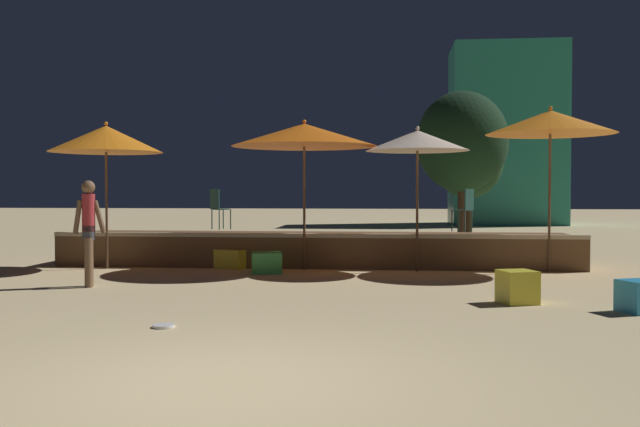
{
  "coord_description": "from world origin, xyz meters",
  "views": [
    {
      "loc": [
        1.35,
        -5.63,
        1.55
      ],
      "look_at": [
        0.0,
        7.92,
        1.14
      ],
      "focal_mm": 40.0,
      "sensor_mm": 36.0,
      "label": 1
    }
  ],
  "objects_px": {
    "patio_umbrella_0": "(304,135)",
    "background_tree_1": "(469,161)",
    "bistro_chair_0": "(218,205)",
    "frisbee_disc": "(164,326)",
    "cube_seat_1": "(517,287)",
    "background_tree_0": "(462,142)",
    "person_0": "(89,229)",
    "cube_seat_3": "(640,296)",
    "cube_seat_2": "(235,258)",
    "bistro_chair_1": "(466,206)",
    "patio_umbrella_1": "(417,141)",
    "patio_umbrella_3": "(550,122)",
    "cube_seat_0": "(266,263)",
    "patio_umbrella_2": "(106,139)"
  },
  "relations": [
    {
      "from": "patio_umbrella_0",
      "to": "background_tree_1",
      "type": "height_order",
      "value": "background_tree_1"
    },
    {
      "from": "bistro_chair_0",
      "to": "frisbee_disc",
      "type": "bearing_deg",
      "value": 142.82
    },
    {
      "from": "patio_umbrella_0",
      "to": "cube_seat_1",
      "type": "xyz_separation_m",
      "value": [
        3.47,
        -3.97,
        -2.45
      ]
    },
    {
      "from": "bistro_chair_0",
      "to": "background_tree_0",
      "type": "distance_m",
      "value": 11.31
    },
    {
      "from": "person_0",
      "to": "background_tree_0",
      "type": "distance_m",
      "value": 15.62
    },
    {
      "from": "cube_seat_3",
      "to": "background_tree_1",
      "type": "relative_size",
      "value": 0.14
    },
    {
      "from": "cube_seat_2",
      "to": "frisbee_disc",
      "type": "xyz_separation_m",
      "value": [
        0.6,
        -6.41,
        -0.17
      ]
    },
    {
      "from": "cube_seat_1",
      "to": "background_tree_0",
      "type": "height_order",
      "value": "background_tree_0"
    },
    {
      "from": "cube_seat_3",
      "to": "bistro_chair_1",
      "type": "xyz_separation_m",
      "value": [
        -1.62,
        5.75,
        1.05
      ]
    },
    {
      "from": "bistro_chair_1",
      "to": "frisbee_disc",
      "type": "xyz_separation_m",
      "value": [
        -4.15,
        -7.34,
        -1.24
      ]
    },
    {
      "from": "patio_umbrella_1",
      "to": "patio_umbrella_3",
      "type": "bearing_deg",
      "value": 3.39
    },
    {
      "from": "patio_umbrella_3",
      "to": "frisbee_disc",
      "type": "bearing_deg",
      "value": -132.04
    },
    {
      "from": "background_tree_0",
      "to": "cube_seat_0",
      "type": "bearing_deg",
      "value": -112.82
    },
    {
      "from": "patio_umbrella_1",
      "to": "frisbee_disc",
      "type": "xyz_separation_m",
      "value": [
        -3.1,
        -6.1,
        -2.53
      ]
    },
    {
      "from": "patio_umbrella_2",
      "to": "patio_umbrella_3",
      "type": "xyz_separation_m",
      "value": [
        8.77,
        0.28,
        0.28
      ]
    },
    {
      "from": "cube_seat_0",
      "to": "cube_seat_3",
      "type": "relative_size",
      "value": 1.15
    },
    {
      "from": "patio_umbrella_2",
      "to": "background_tree_1",
      "type": "height_order",
      "value": "background_tree_1"
    },
    {
      "from": "background_tree_0",
      "to": "background_tree_1",
      "type": "height_order",
      "value": "background_tree_0"
    },
    {
      "from": "frisbee_disc",
      "to": "cube_seat_2",
      "type": "bearing_deg",
      "value": 95.34
    },
    {
      "from": "cube_seat_1",
      "to": "frisbee_disc",
      "type": "distance_m",
      "value": 4.87
    },
    {
      "from": "patio_umbrella_3",
      "to": "background_tree_1",
      "type": "relative_size",
      "value": 0.77
    },
    {
      "from": "background_tree_1",
      "to": "patio_umbrella_3",
      "type": "bearing_deg",
      "value": -89.46
    },
    {
      "from": "person_0",
      "to": "patio_umbrella_0",
      "type": "bearing_deg",
      "value": 112.23
    },
    {
      "from": "cube_seat_0",
      "to": "background_tree_1",
      "type": "relative_size",
      "value": 0.16
    },
    {
      "from": "frisbee_disc",
      "to": "patio_umbrella_1",
      "type": "bearing_deg",
      "value": 63.11
    },
    {
      "from": "patio_umbrella_1",
      "to": "cube_seat_3",
      "type": "bearing_deg",
      "value": -59.27
    },
    {
      "from": "bistro_chair_1",
      "to": "person_0",
      "type": "bearing_deg",
      "value": -23.99
    },
    {
      "from": "cube_seat_2",
      "to": "patio_umbrella_1",
      "type": "bearing_deg",
      "value": -4.68
    },
    {
      "from": "bistro_chair_1",
      "to": "background_tree_1",
      "type": "bearing_deg",
      "value": -152.42
    },
    {
      "from": "cube_seat_2",
      "to": "patio_umbrella_3",
      "type": "bearing_deg",
      "value": -1.39
    },
    {
      "from": "person_0",
      "to": "bistro_chair_0",
      "type": "bearing_deg",
      "value": 146.53
    },
    {
      "from": "patio_umbrella_1",
      "to": "background_tree_0",
      "type": "distance_m",
      "value": 10.97
    },
    {
      "from": "bistro_chair_0",
      "to": "background_tree_0",
      "type": "relative_size",
      "value": 0.18
    },
    {
      "from": "patio_umbrella_0",
      "to": "bistro_chair_1",
      "type": "distance_m",
      "value": 3.77
    },
    {
      "from": "cube_seat_3",
      "to": "person_0",
      "type": "bearing_deg",
      "value": 168.21
    },
    {
      "from": "background_tree_0",
      "to": "patio_umbrella_3",
      "type": "bearing_deg",
      "value": -86.55
    },
    {
      "from": "bistro_chair_1",
      "to": "background_tree_1",
      "type": "xyz_separation_m",
      "value": [
        1.36,
        12.17,
        1.45
      ]
    },
    {
      "from": "patio_umbrella_1",
      "to": "person_0",
      "type": "bearing_deg",
      "value": -152.55
    },
    {
      "from": "cube_seat_1",
      "to": "patio_umbrella_3",
      "type": "bearing_deg",
      "value": 72.23
    },
    {
      "from": "cube_seat_3",
      "to": "bistro_chair_1",
      "type": "bearing_deg",
      "value": 105.75
    },
    {
      "from": "patio_umbrella_0",
      "to": "cube_seat_1",
      "type": "bearing_deg",
      "value": -48.84
    },
    {
      "from": "bistro_chair_0",
      "to": "patio_umbrella_0",
      "type": "bearing_deg",
      "value": -171.84
    },
    {
      "from": "cube_seat_0",
      "to": "cube_seat_2",
      "type": "relative_size",
      "value": 0.84
    },
    {
      "from": "patio_umbrella_3",
      "to": "cube_seat_0",
      "type": "relative_size",
      "value": 4.8
    },
    {
      "from": "background_tree_0",
      "to": "patio_umbrella_2",
      "type": "bearing_deg",
      "value": -126.66
    },
    {
      "from": "bistro_chair_0",
      "to": "cube_seat_3",
      "type": "bearing_deg",
      "value": -177.35
    },
    {
      "from": "cube_seat_2",
      "to": "cube_seat_3",
      "type": "bearing_deg",
      "value": -37.04
    },
    {
      "from": "patio_umbrella_2",
      "to": "cube_seat_3",
      "type": "bearing_deg",
      "value": -26.17
    },
    {
      "from": "patio_umbrella_1",
      "to": "patio_umbrella_3",
      "type": "xyz_separation_m",
      "value": [
        2.54,
        0.15,
        0.35
      ]
    },
    {
      "from": "cube_seat_2",
      "to": "person_0",
      "type": "relative_size",
      "value": 0.46
    }
  ]
}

